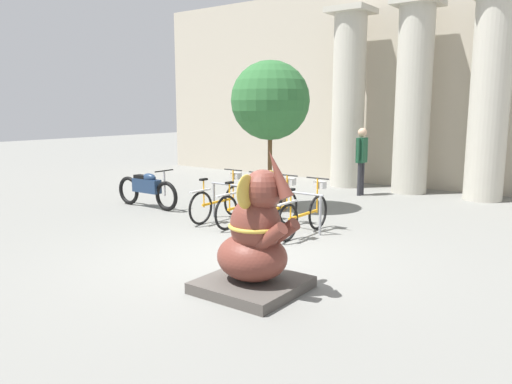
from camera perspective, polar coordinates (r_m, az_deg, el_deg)
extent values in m
plane|color=slate|center=(8.01, -1.86, -7.40)|extent=(60.00, 60.00, 0.00)
cube|color=#BCB29E|center=(15.36, 18.85, 11.58)|extent=(20.00, 0.20, 6.00)
cylinder|color=#BCB7A8|center=(15.15, 10.51, 10.06)|extent=(0.95, 0.95, 5.00)
cube|color=#BCB7A8|center=(15.39, 10.82, 19.71)|extent=(1.18, 1.18, 0.16)
cylinder|color=#BCB7A8|center=(14.40, 17.50, 9.82)|extent=(0.95, 0.95, 5.00)
cube|color=#BCB7A8|center=(14.66, 18.04, 19.94)|extent=(1.18, 1.18, 0.16)
cylinder|color=#BCB7A8|center=(13.89, 25.13, 9.38)|extent=(0.95, 0.95, 5.00)
cylinder|color=gray|center=(10.78, -4.83, -0.93)|extent=(0.05, 0.05, 0.75)
cylinder|color=gray|center=(9.29, 7.35, -2.68)|extent=(0.05, 0.05, 0.75)
cylinder|color=gray|center=(9.91, 0.81, 0.38)|extent=(2.71, 0.04, 0.04)
torus|color=black|center=(10.92, -2.49, -0.95)|extent=(0.05, 0.68, 0.68)
torus|color=black|center=(10.12, -6.34, -1.84)|extent=(0.05, 0.68, 0.68)
cube|color=orange|center=(10.51, -4.34, -1.11)|extent=(0.04, 0.98, 0.04)
cube|color=#BCBCBC|center=(10.06, -6.38, 0.14)|extent=(0.06, 0.57, 0.03)
cylinder|color=orange|center=(10.14, -5.99, -0.22)|extent=(0.03, 0.03, 0.55)
cube|color=black|center=(10.10, -6.02, 1.44)|extent=(0.08, 0.18, 0.04)
cylinder|color=orange|center=(10.83, -2.63, 0.77)|extent=(0.03, 0.03, 0.67)
cylinder|color=black|center=(10.79, -2.65, 2.54)|extent=(0.48, 0.03, 0.03)
cube|color=#BCBCBC|center=(10.88, -2.31, 1.86)|extent=(0.20, 0.16, 0.14)
torus|color=black|center=(10.47, 0.39, -1.39)|extent=(0.05, 0.68, 0.68)
torus|color=black|center=(9.64, -3.41, -2.38)|extent=(0.05, 0.68, 0.68)
cube|color=orange|center=(10.04, -1.43, -1.59)|extent=(0.04, 0.98, 0.04)
cube|color=#BCBCBC|center=(9.57, -3.43, -0.30)|extent=(0.06, 0.57, 0.03)
cylinder|color=orange|center=(9.66, -3.05, -0.67)|extent=(0.03, 0.03, 0.55)
cube|color=black|center=(9.61, -3.06, 1.07)|extent=(0.08, 0.18, 0.04)
cylinder|color=orange|center=(10.38, 0.26, 0.39)|extent=(0.03, 0.03, 0.67)
cylinder|color=black|center=(10.33, 0.26, 2.24)|extent=(0.48, 0.03, 0.03)
cube|color=#BCBCBC|center=(10.43, 0.59, 1.53)|extent=(0.20, 0.16, 0.14)
torus|color=black|center=(10.10, 3.67, -1.83)|extent=(0.05, 0.68, 0.68)
torus|color=black|center=(9.23, 0.01, -2.91)|extent=(0.05, 0.68, 0.68)
cube|color=orange|center=(9.65, 1.93, -2.06)|extent=(0.04, 0.98, 0.04)
cube|color=#BCBCBC|center=(9.16, 0.01, -0.73)|extent=(0.06, 0.57, 0.03)
cylinder|color=orange|center=(9.25, 0.38, -1.12)|extent=(0.03, 0.03, 0.55)
cube|color=black|center=(9.20, 0.38, 0.69)|extent=(0.08, 0.18, 0.04)
cylinder|color=orange|center=(10.00, 3.56, 0.02)|extent=(0.03, 0.03, 0.67)
cylinder|color=black|center=(9.95, 3.58, 1.93)|extent=(0.48, 0.03, 0.03)
cube|color=#BCBCBC|center=(10.05, 3.89, 1.20)|extent=(0.20, 0.16, 0.14)
torus|color=black|center=(9.72, 7.09, -2.33)|extent=(0.05, 0.68, 0.68)
torus|color=black|center=(8.82, 3.61, -3.52)|extent=(0.05, 0.68, 0.68)
cube|color=orange|center=(9.26, 5.44, -2.59)|extent=(0.04, 0.98, 0.04)
cube|color=#BCBCBC|center=(8.75, 3.64, -1.25)|extent=(0.06, 0.57, 0.03)
cylinder|color=orange|center=(8.84, 3.98, -1.65)|extent=(0.03, 0.03, 0.55)
cube|color=black|center=(8.79, 4.01, 0.25)|extent=(0.08, 0.18, 0.04)
cylinder|color=orange|center=(9.63, 7.01, -0.41)|extent=(0.03, 0.03, 0.67)
cylinder|color=black|center=(9.57, 7.05, 1.57)|extent=(0.48, 0.03, 0.03)
cube|color=#BCBCBC|center=(9.68, 7.33, 0.82)|extent=(0.20, 0.16, 0.14)
cube|color=#4C4742|center=(6.58, -0.45, -10.57)|extent=(1.23, 1.23, 0.14)
ellipsoid|color=brown|center=(6.46, -0.45, -7.42)|extent=(0.95, 0.84, 0.61)
ellipsoid|color=brown|center=(6.32, -0.05, -3.88)|extent=(0.67, 0.61, 0.78)
sphere|color=brown|center=(6.16, 0.78, 0.27)|extent=(0.50, 0.50, 0.50)
ellipsoid|color=gold|center=(6.40, 1.61, 0.63)|extent=(0.08, 0.36, 0.42)
ellipsoid|color=gold|center=(6.00, -1.14, 0.02)|extent=(0.08, 0.36, 0.42)
cone|color=brown|center=(6.00, 2.51, 2.09)|extent=(0.43, 0.18, 0.63)
cylinder|color=brown|center=(6.28, 2.97, -4.77)|extent=(0.50, 0.17, 0.44)
cylinder|color=brown|center=(6.05, 1.50, -5.30)|extent=(0.50, 0.17, 0.44)
torus|color=gold|center=(6.32, -0.05, -3.88)|extent=(0.70, 0.70, 0.05)
torus|color=black|center=(11.58, -10.20, -0.47)|extent=(0.69, 0.09, 0.69)
torus|color=black|center=(12.56, -14.34, 0.17)|extent=(0.69, 0.09, 0.69)
cube|color=navy|center=(12.03, -12.39, 0.71)|extent=(0.79, 0.22, 0.32)
ellipsoid|color=navy|center=(11.93, -12.11, 1.62)|extent=(0.40, 0.20, 0.20)
cube|color=black|center=(12.14, -12.98, 1.72)|extent=(0.36, 0.18, 0.08)
cylinder|color=#99999E|center=(11.57, -10.41, 0.93)|extent=(0.04, 0.04, 0.56)
cylinder|color=black|center=(11.53, -10.46, 2.40)|extent=(0.03, 0.55, 0.03)
cylinder|color=#28282D|center=(13.82, 12.03, 1.52)|extent=(0.11, 0.11, 0.89)
cylinder|color=#28282D|center=(13.67, 11.73, 1.44)|extent=(0.11, 0.11, 0.89)
cube|color=#19472D|center=(13.66, 12.00, 4.70)|extent=(0.20, 0.32, 0.66)
sphere|color=tan|center=(13.63, 12.07, 6.68)|extent=(0.24, 0.24, 0.24)
cylinder|color=#19472D|center=(13.84, 12.35, 4.89)|extent=(0.07, 0.07, 0.60)
cylinder|color=#19472D|center=(13.47, 11.64, 4.79)|extent=(0.07, 0.07, 0.60)
cylinder|color=brown|center=(11.60, 1.58, -1.13)|extent=(0.78, 0.78, 0.36)
cylinder|color=brown|center=(11.46, 1.60, 3.27)|extent=(0.10, 0.10, 1.43)
sphere|color=#2D6633|center=(11.39, 1.63, 10.42)|extent=(1.78, 1.78, 1.78)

